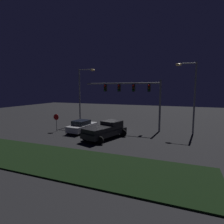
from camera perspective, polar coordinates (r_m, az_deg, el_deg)
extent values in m
plane|color=black|center=(23.36, -1.31, -6.24)|extent=(80.00, 80.00, 0.00)
cube|color=black|center=(15.11, -16.38, -13.85)|extent=(22.29, 5.30, 0.10)
cube|color=black|center=(20.40, -2.15, -6.25)|extent=(3.54, 5.75, 0.55)
cube|color=black|center=(21.15, -0.03, -3.84)|extent=(2.33, 2.37, 0.85)
cube|color=black|center=(21.12, -0.03, -3.50)|extent=(2.14, 1.98, 0.51)
cube|color=black|center=(19.51, -4.25, -5.38)|extent=(2.74, 3.46, 0.45)
cylinder|color=black|center=(22.56, -0.86, -5.68)|extent=(0.80, 0.22, 0.80)
cylinder|color=black|center=(21.33, 3.42, -6.43)|extent=(0.80, 0.22, 0.80)
cylinder|color=black|center=(19.82, -8.15, -7.54)|extent=(0.80, 0.22, 0.80)
cylinder|color=black|center=(18.41, -3.73, -8.63)|extent=(0.80, 0.22, 0.80)
cube|color=#B7B7BC|center=(23.77, -8.99, -4.59)|extent=(2.17, 4.54, 0.70)
cube|color=black|center=(23.45, -9.37, -3.20)|extent=(1.77, 2.13, 0.55)
cylinder|color=black|center=(25.54, -8.72, -4.43)|extent=(0.64, 0.22, 0.64)
cylinder|color=black|center=(24.55, -5.19, -4.85)|extent=(0.64, 0.22, 0.64)
cylinder|color=black|center=(23.22, -12.99, -5.69)|extent=(0.64, 0.22, 0.64)
cylinder|color=black|center=(22.12, -9.27, -6.24)|extent=(0.64, 0.22, 0.64)
cylinder|color=slate|center=(24.07, 14.42, 1.78)|extent=(0.24, 0.24, 6.50)
cylinder|color=slate|center=(25.12, 2.87, 8.71)|extent=(10.20, 0.18, 0.18)
cube|color=black|center=(24.19, 11.26, 7.23)|extent=(0.32, 0.44, 0.95)
sphere|color=red|center=(23.97, 11.18, 7.95)|extent=(0.22, 0.22, 0.22)
sphere|color=#59380A|center=(23.96, 11.16, 7.23)|extent=(0.22, 0.22, 0.22)
sphere|color=#0C4719|center=(23.96, 11.15, 6.52)|extent=(0.22, 0.22, 0.22)
cube|color=black|center=(24.62, 6.64, 7.31)|extent=(0.32, 0.44, 0.95)
sphere|color=red|center=(24.40, 6.51, 8.02)|extent=(0.22, 0.22, 0.22)
sphere|color=#59380A|center=(24.40, 6.50, 7.31)|extent=(0.22, 0.22, 0.22)
sphere|color=#0C4719|center=(24.40, 6.49, 6.61)|extent=(0.22, 0.22, 0.22)
cube|color=black|center=(25.21, 2.21, 7.34)|extent=(0.32, 0.44, 0.95)
sphere|color=red|center=(25.00, 2.03, 8.04)|extent=(0.22, 0.22, 0.22)
sphere|color=#59380A|center=(24.99, 2.03, 7.35)|extent=(0.22, 0.22, 0.22)
sphere|color=#0C4719|center=(24.99, 2.03, 6.66)|extent=(0.22, 0.22, 0.22)
cube|color=black|center=(25.94, -2.00, 7.34)|extent=(0.32, 0.44, 0.95)
sphere|color=red|center=(25.73, -2.21, 8.01)|extent=(0.22, 0.22, 0.22)
sphere|color=#59380A|center=(25.73, -2.21, 7.34)|extent=(0.22, 0.22, 0.22)
sphere|color=#0C4719|center=(25.73, -2.21, 6.67)|extent=(0.22, 0.22, 0.22)
cylinder|color=slate|center=(28.98, -9.83, 4.59)|extent=(0.20, 0.20, 8.35)
cylinder|color=slate|center=(28.53, -8.01, 12.68)|extent=(2.27, 0.12, 0.12)
ellipsoid|color=#F9CC72|center=(27.98, -5.92, 12.62)|extent=(0.70, 0.44, 0.30)
cylinder|color=slate|center=(23.87, 23.89, 3.72)|extent=(0.20, 0.20, 8.46)
cylinder|color=slate|center=(24.01, 22.04, 13.60)|extent=(1.92, 0.12, 0.12)
ellipsoid|color=#F9CC72|center=(24.01, 19.68, 13.45)|extent=(0.70, 0.44, 0.30)
cylinder|color=slate|center=(24.69, -16.58, -3.20)|extent=(0.07, 0.07, 2.20)
cylinder|color=#B20C0F|center=(24.55, -16.69, -1.49)|extent=(0.76, 0.03, 0.76)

